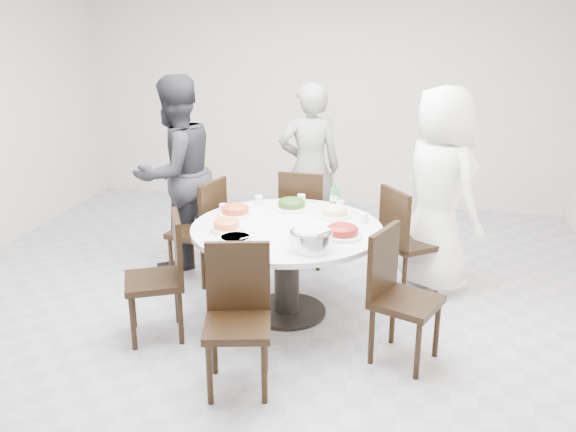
% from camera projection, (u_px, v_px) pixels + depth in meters
% --- Properties ---
extents(floor, '(6.00, 6.00, 0.01)m').
position_uv_depth(floor, '(263.00, 302.00, 5.18)').
color(floor, '#A6A6AA').
rests_on(floor, ground).
extents(wall_back, '(6.00, 0.01, 2.80)m').
position_uv_depth(wall_back, '(321.00, 93.00, 7.52)').
color(wall_back, silver).
rests_on(wall_back, ground).
extents(wall_front, '(6.00, 0.01, 2.80)m').
position_uv_depth(wall_front, '(31.00, 322.00, 1.95)').
color(wall_front, silver).
rests_on(wall_front, ground).
extents(dining_table, '(1.50, 1.50, 0.75)m').
position_uv_depth(dining_table, '(287.00, 271.00, 4.88)').
color(dining_table, white).
rests_on(dining_table, floor).
extents(chair_ne, '(0.58, 0.58, 0.95)m').
position_uv_depth(chair_ne, '(412.00, 241.00, 5.24)').
color(chair_ne, black).
rests_on(chair_ne, floor).
extents(chair_n, '(0.44, 0.44, 0.95)m').
position_uv_depth(chair_n, '(305.00, 216.00, 5.87)').
color(chair_n, black).
rests_on(chair_n, floor).
extents(chair_nw, '(0.50, 0.50, 0.95)m').
position_uv_depth(chair_nw, '(196.00, 230.00, 5.49)').
color(chair_nw, black).
rests_on(chair_nw, floor).
extents(chair_sw, '(0.56, 0.56, 0.95)m').
position_uv_depth(chair_sw, '(154.00, 278.00, 4.50)').
color(chair_sw, black).
rests_on(chair_sw, floor).
extents(chair_s, '(0.51, 0.51, 0.95)m').
position_uv_depth(chair_s, '(237.00, 323.00, 3.85)').
color(chair_s, black).
rests_on(chair_s, floor).
extents(chair_se, '(0.55, 0.55, 0.95)m').
position_uv_depth(chair_se, '(407.00, 299.00, 4.17)').
color(chair_se, black).
rests_on(chair_se, floor).
extents(diner_right, '(0.99, 1.03, 1.78)m').
position_uv_depth(diner_right, '(439.00, 190.00, 5.23)').
color(diner_right, white).
rests_on(diner_right, floor).
extents(diner_middle, '(0.72, 0.57, 1.71)m').
position_uv_depth(diner_middle, '(310.00, 169.00, 6.09)').
color(diner_middle, black).
rests_on(diner_middle, floor).
extents(diner_left, '(1.03, 1.11, 1.82)m').
position_uv_depth(diner_left, '(176.00, 173.00, 5.71)').
color(diner_left, black).
rests_on(diner_left, floor).
extents(dish_greens, '(0.29, 0.29, 0.08)m').
position_uv_depth(dish_greens, '(291.00, 205.00, 5.17)').
color(dish_greens, white).
rests_on(dish_greens, dining_table).
extents(dish_pale, '(0.27, 0.27, 0.07)m').
position_uv_depth(dish_pale, '(334.00, 212.00, 4.98)').
color(dish_pale, white).
rests_on(dish_pale, dining_table).
extents(dish_orange, '(0.28, 0.28, 0.08)m').
position_uv_depth(dish_orange, '(235.00, 211.00, 5.01)').
color(dish_orange, white).
rests_on(dish_orange, dining_table).
extents(dish_redbrown, '(0.30, 0.30, 0.08)m').
position_uv_depth(dish_redbrown, '(343.00, 232.00, 4.53)').
color(dish_redbrown, white).
rests_on(dish_redbrown, dining_table).
extents(dish_tofu, '(0.25, 0.25, 0.07)m').
position_uv_depth(dish_tofu, '(226.00, 226.00, 4.67)').
color(dish_tofu, white).
rests_on(dish_tofu, dining_table).
extents(rice_bowl, '(0.31, 0.31, 0.13)m').
position_uv_depth(rice_bowl, '(311.00, 240.00, 4.29)').
color(rice_bowl, silver).
rests_on(rice_bowl, dining_table).
extents(soup_bowl, '(0.24, 0.24, 0.07)m').
position_uv_depth(soup_bowl, '(235.00, 241.00, 4.35)').
color(soup_bowl, white).
rests_on(soup_bowl, dining_table).
extents(beverage_bottle, '(0.07, 0.07, 0.23)m').
position_uv_depth(beverage_bottle, '(334.00, 196.00, 5.16)').
color(beverage_bottle, '#337F48').
rests_on(beverage_bottle, dining_table).
extents(tea_cups, '(0.07, 0.07, 0.08)m').
position_uv_depth(tea_cups, '(302.00, 200.00, 5.30)').
color(tea_cups, white).
rests_on(tea_cups, dining_table).
extents(chopsticks, '(0.24, 0.04, 0.01)m').
position_uv_depth(chopsticks, '(303.00, 202.00, 5.36)').
color(chopsticks, tan).
rests_on(chopsticks, dining_table).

